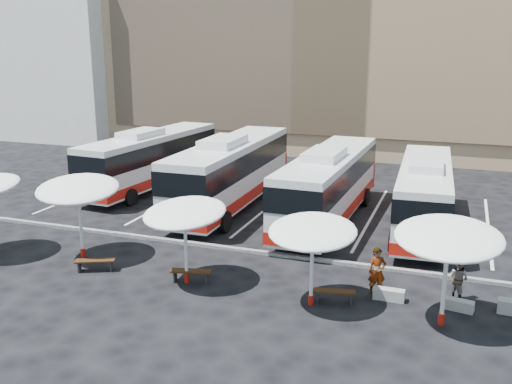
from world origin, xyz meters
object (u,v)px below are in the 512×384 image
(bus_2, at_px, (329,183))
(conc_bench_0, at_px, (389,294))
(conc_bench_1, at_px, (458,305))
(sunshade_4, at_px, (449,238))
(sunshade_1, at_px, (78,189))
(sunshade_3, at_px, (313,232))
(passenger_1, at_px, (459,279))
(passenger_0, at_px, (377,271))
(bus_0, at_px, (152,158))
(bus_3, at_px, (424,193))
(bus_1, at_px, (231,170))
(wood_bench_3, at_px, (335,293))
(wood_bench_2, at_px, (191,273))
(wood_bench_1, at_px, (95,262))
(sunshade_2, at_px, (185,213))

(bus_2, distance_m, conc_bench_0, 10.04)
(conc_bench_1, bearing_deg, sunshade_4, -111.37)
(conc_bench_0, bearing_deg, sunshade_1, -179.03)
(sunshade_4, distance_m, conc_bench_0, 3.75)
(sunshade_1, bearing_deg, sunshade_3, -6.16)
(sunshade_3, height_order, passenger_1, sunshade_3)
(passenger_0, bearing_deg, passenger_1, -12.38)
(conc_bench_1, height_order, passenger_0, passenger_0)
(bus_0, height_order, bus_3, bus_0)
(sunshade_3, height_order, conc_bench_1, sunshade_3)
(bus_0, height_order, conc_bench_1, bus_0)
(sunshade_4, bearing_deg, bus_1, 138.10)
(sunshade_4, xyz_separation_m, wood_bench_3, (-3.79, 0.46, -2.77))
(sunshade_4, height_order, wood_bench_3, sunshade_4)
(bus_1, height_order, bus_3, bus_1)
(bus_2, relative_size, passenger_0, 6.86)
(sunshade_4, xyz_separation_m, wood_bench_2, (-9.60, 0.33, -2.74))
(bus_2, distance_m, bus_3, 4.91)
(bus_0, relative_size, passenger_0, 6.80)
(sunshade_3, bearing_deg, sunshade_4, 0.34)
(wood_bench_1, bearing_deg, passenger_0, 8.53)
(passenger_1, bearing_deg, sunshade_3, 63.02)
(bus_1, height_order, bus_2, bus_1)
(sunshade_3, height_order, wood_bench_2, sunshade_3)
(bus_2, relative_size, sunshade_2, 3.27)
(bus_1, bearing_deg, wood_bench_3, -52.07)
(bus_1, relative_size, sunshade_2, 3.43)
(sunshade_4, relative_size, wood_bench_2, 2.17)
(sunshade_2, relative_size, sunshade_3, 1.16)
(bus_0, relative_size, passenger_1, 7.94)
(bus_1, relative_size, wood_bench_1, 8.08)
(wood_bench_3, bearing_deg, conc_bench_0, 26.00)
(bus_3, distance_m, passenger_0, 8.99)
(wood_bench_1, relative_size, conc_bench_1, 1.56)
(bus_2, xyz_separation_m, wood_bench_3, (2.51, -9.76, -1.71))
(sunshade_3, bearing_deg, passenger_1, 25.14)
(sunshade_3, height_order, wood_bench_3, sunshade_3)
(wood_bench_1, xyz_separation_m, passenger_0, (11.45, 1.72, 0.55))
(sunshade_4, height_order, conc_bench_0, sunshade_4)
(bus_0, height_order, passenger_0, bus_0)
(sunshade_1, height_order, wood_bench_1, sunshade_1)
(bus_2, height_order, bus_3, bus_2)
(sunshade_3, relative_size, conc_bench_0, 2.93)
(bus_0, height_order, sunshade_1, bus_0)
(bus_2, bearing_deg, wood_bench_1, -125.16)
(wood_bench_2, bearing_deg, conc_bench_0, 7.72)
(sunshade_3, relative_size, wood_bench_2, 1.99)
(sunshade_4, relative_size, conc_bench_1, 3.45)
(bus_0, xyz_separation_m, bus_1, (6.62, -2.42, 0.14))
(bus_0, bearing_deg, sunshade_1, -69.41)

